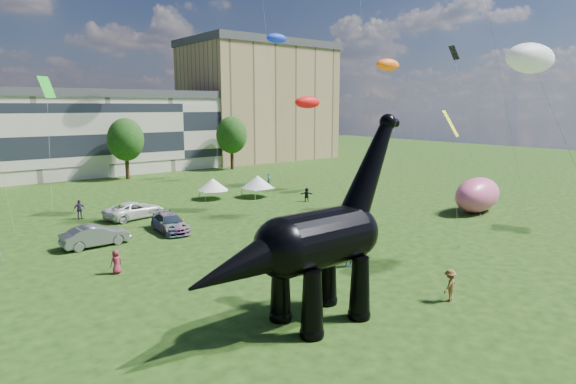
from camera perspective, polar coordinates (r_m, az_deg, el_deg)
ground at (r=26.00m, az=6.95°, el=-14.02°), size 220.00×220.00×0.00m
apartment_block at (r=99.50m, az=-3.50°, el=10.37°), size 28.00×18.00×22.00m
tree_mid_right at (r=74.03m, az=-18.71°, el=6.29°), size 5.20×5.20×9.44m
tree_far_right at (r=81.88m, az=-6.71°, el=7.07°), size 5.20×5.20×9.44m
dinosaur_sculpture at (r=23.44m, az=2.89°, el=-6.23°), size 12.92×3.58×10.61m
car_grey at (r=39.80m, az=-21.86°, el=-4.83°), size 5.04×1.91×1.64m
car_white at (r=48.33m, az=-17.73°, el=-2.05°), size 6.18×3.82×1.60m
car_dark at (r=42.35m, az=-13.81°, el=-3.60°), size 2.52×5.34×1.51m
gazebo_near at (r=56.06m, az=-8.89°, el=0.88°), size 4.14×4.14×2.41m
gazebo_far at (r=56.71m, az=-3.63°, el=1.22°), size 3.80×3.80×2.58m
inflatable_pink at (r=52.21m, az=21.54°, el=-0.32°), size 7.42×4.39×3.51m
visitors at (r=38.06m, az=-13.49°, el=-4.96°), size 50.93×38.01×1.88m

